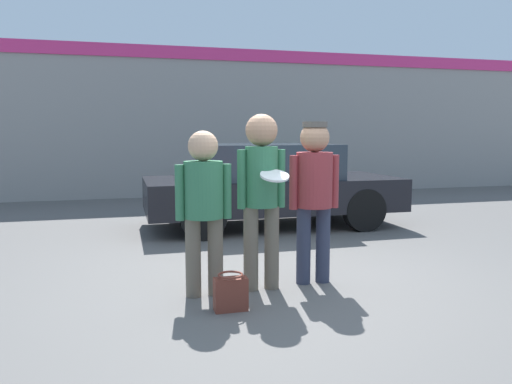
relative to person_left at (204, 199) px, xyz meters
name	(u,v)px	position (x,y,z in m)	size (l,w,h in m)	color
ground_plane	(294,285)	(0.96, 0.09, -0.96)	(56.00, 56.00, 0.00)	#5B5956
storefront_building	(192,122)	(0.96, 7.78, 0.90)	(24.00, 0.22, 3.67)	gray
person_left	(204,199)	(0.00, 0.00, 0.00)	(0.55, 0.38, 1.62)	#665B4C
person_middle_with_frisbee	(262,186)	(0.59, 0.05, 0.11)	(0.50, 0.55, 1.78)	#665B4C
person_right	(314,186)	(1.19, 0.12, 0.08)	(0.55, 0.38, 1.71)	#2D3347
parked_car_near	(271,185)	(1.68, 3.33, -0.25)	(4.24, 1.82, 1.40)	black
shrub	(292,177)	(3.37, 7.12, -0.48)	(0.95, 0.95, 0.95)	#387A3D
handbag	(231,293)	(0.16, -0.48, -0.80)	(0.30, 0.23, 0.34)	brown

